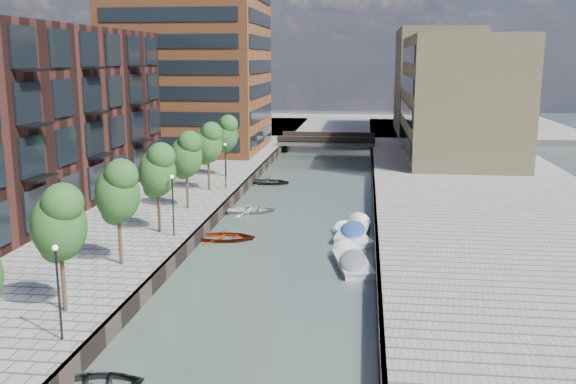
% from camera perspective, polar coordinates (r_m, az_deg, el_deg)
% --- Properties ---
extents(water, '(300.00, 300.00, 0.00)m').
position_cam_1_polar(water, '(57.28, 1.54, -0.82)').
color(water, '#38473F').
rests_on(water, ground).
extents(quay_right, '(20.00, 140.00, 1.00)m').
position_cam_1_polar(quay_right, '(57.96, 17.49, -0.72)').
color(quay_right, gray).
rests_on(quay_right, ground).
extents(quay_wall_left, '(0.25, 140.00, 1.00)m').
position_cam_1_polar(quay_wall_left, '(58.04, -4.47, -0.18)').
color(quay_wall_left, '#332823').
rests_on(quay_wall_left, ground).
extents(quay_wall_right, '(0.25, 140.00, 1.00)m').
position_cam_1_polar(quay_wall_right, '(56.94, 7.66, -0.49)').
color(quay_wall_right, '#332823').
rests_on(quay_wall_right, ground).
extents(far_closure, '(80.00, 40.00, 1.00)m').
position_cam_1_polar(far_closure, '(116.39, 4.32, 5.85)').
color(far_closure, gray).
rests_on(far_closure, ground).
extents(apartment_block, '(8.00, 38.00, 14.00)m').
position_cam_1_polar(apartment_block, '(52.33, -22.03, 5.99)').
color(apartment_block, black).
rests_on(apartment_block, quay_left).
extents(tower, '(18.00, 18.00, 30.00)m').
position_cam_1_polar(tower, '(83.72, -8.74, 14.06)').
color(tower, brown).
rests_on(tower, quay_left).
extents(tan_block_near, '(12.00, 25.00, 14.00)m').
position_cam_1_polar(tan_block_near, '(78.53, 14.95, 8.11)').
color(tan_block_near, tan).
rests_on(tan_block_near, quay_right).
extents(tan_block_far, '(12.00, 20.00, 16.00)m').
position_cam_1_polar(tan_block_far, '(104.27, 13.03, 9.58)').
color(tan_block_far, tan).
rests_on(tan_block_far, quay_right).
extents(bridge, '(13.00, 6.00, 1.30)m').
position_cam_1_polar(bridge, '(88.51, 3.49, 4.56)').
color(bridge, gray).
rests_on(bridge, ground).
extents(tree_1, '(2.50, 2.50, 5.95)m').
position_cam_1_polar(tree_1, '(30.81, -19.71, -2.45)').
color(tree_1, '#382619').
rests_on(tree_1, quay_left).
extents(tree_2, '(2.50, 2.50, 5.95)m').
position_cam_1_polar(tree_2, '(37.03, -14.93, 0.17)').
color(tree_2, '#382619').
rests_on(tree_2, quay_left).
extents(tree_3, '(2.50, 2.50, 5.95)m').
position_cam_1_polar(tree_3, '(43.49, -11.55, 2.02)').
color(tree_3, '#382619').
rests_on(tree_3, quay_left).
extents(tree_4, '(2.50, 2.50, 5.95)m').
position_cam_1_polar(tree_4, '(50.10, -9.05, 3.38)').
color(tree_4, '#382619').
rests_on(tree_4, quay_left).
extents(tree_5, '(2.50, 2.50, 5.95)m').
position_cam_1_polar(tree_5, '(56.80, -7.13, 4.42)').
color(tree_5, '#382619').
rests_on(tree_5, quay_left).
extents(tree_6, '(2.50, 2.50, 5.95)m').
position_cam_1_polar(tree_6, '(63.56, -5.61, 5.23)').
color(tree_6, '#382619').
rests_on(tree_6, quay_left).
extents(lamp_0, '(0.24, 0.24, 4.12)m').
position_cam_1_polar(lamp_0, '(28.17, -19.78, -7.57)').
color(lamp_0, black).
rests_on(lamp_0, quay_left).
extents(lamp_1, '(0.24, 0.24, 4.12)m').
position_cam_1_polar(lamp_1, '(42.50, -10.21, -0.62)').
color(lamp_1, black).
rests_on(lamp_1, quay_left).
extents(lamp_2, '(0.24, 0.24, 4.12)m').
position_cam_1_polar(lamp_2, '(57.72, -5.59, 2.77)').
color(lamp_2, black).
rests_on(lamp_2, quay_left).
extents(sloop_2, '(4.49, 3.38, 0.88)m').
position_cam_1_polar(sloop_2, '(45.40, -5.56, -4.26)').
color(sloop_2, maroon).
rests_on(sloop_2, ground).
extents(sloop_3, '(4.80, 3.95, 0.86)m').
position_cam_1_polar(sloop_3, '(53.12, -3.26, -1.85)').
color(sloop_3, silver).
rests_on(sloop_3, ground).
extents(sloop_4, '(4.55, 3.41, 0.90)m').
position_cam_1_polar(sloop_4, '(65.23, -1.70, 0.74)').
color(sloop_4, black).
rests_on(sloop_4, ground).
extents(motorboat_2, '(3.12, 4.76, 1.51)m').
position_cam_1_polar(motorboat_2, '(45.87, 5.65, -3.98)').
color(motorboat_2, silver).
rests_on(motorboat_2, ground).
extents(motorboat_3, '(2.62, 5.84, 1.88)m').
position_cam_1_polar(motorboat_3, '(46.82, 5.88, -3.48)').
color(motorboat_3, beige).
rests_on(motorboat_3, ground).
extents(motorboat_4, '(2.85, 5.54, 1.76)m').
position_cam_1_polar(motorboat_4, '(39.93, 5.66, -6.21)').
color(motorboat_4, '#B9B9B7').
rests_on(motorboat_4, ground).
extents(car, '(2.28, 4.11, 1.32)m').
position_cam_1_polar(car, '(82.51, 10.79, 4.04)').
color(car, silver).
rests_on(car, quay_right).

